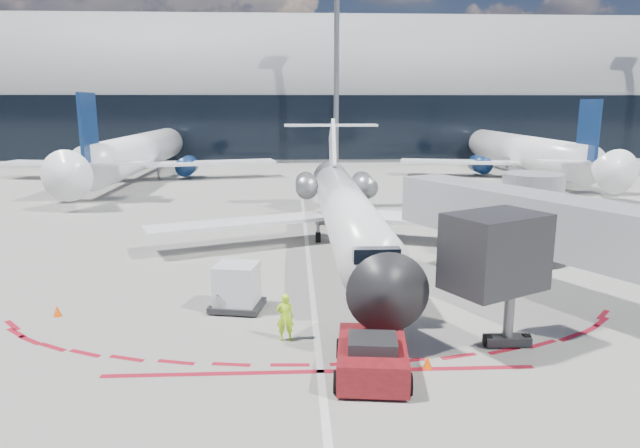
{
  "coord_description": "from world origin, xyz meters",
  "views": [
    {
      "loc": [
        -0.83,
        -28.47,
        8.52
      ],
      "look_at": [
        0.49,
        -1.1,
        2.65
      ],
      "focal_mm": 32.0,
      "sensor_mm": 36.0,
      "label": 1
    }
  ],
  "objects_px": {
    "uld_container": "(237,287)",
    "regional_jet": "(345,207)",
    "pushback_tug": "(372,357)",
    "ramp_worker": "(285,317)"
  },
  "relations": [
    {
      "from": "uld_container",
      "to": "regional_jet",
      "type": "bearing_deg",
      "value": 73.08
    },
    {
      "from": "regional_jet",
      "to": "uld_container",
      "type": "height_order",
      "value": "regional_jet"
    },
    {
      "from": "regional_jet",
      "to": "pushback_tug",
      "type": "xyz_separation_m",
      "value": [
        -0.62,
        -16.35,
        -1.82
      ]
    },
    {
      "from": "regional_jet",
      "to": "ramp_worker",
      "type": "xyz_separation_m",
      "value": [
        -3.4,
        -13.45,
        -1.55
      ]
    },
    {
      "from": "ramp_worker",
      "to": "regional_jet",
      "type": "bearing_deg",
      "value": -107.16
    },
    {
      "from": "uld_container",
      "to": "pushback_tug",
      "type": "bearing_deg",
      "value": -40.74
    },
    {
      "from": "pushback_tug",
      "to": "ramp_worker",
      "type": "relative_size",
      "value": 3.1
    },
    {
      "from": "ramp_worker",
      "to": "uld_container",
      "type": "distance_m",
      "value": 3.82
    },
    {
      "from": "pushback_tug",
      "to": "ramp_worker",
      "type": "bearing_deg",
      "value": 140.43
    },
    {
      "from": "regional_jet",
      "to": "pushback_tug",
      "type": "relative_size",
      "value": 5.26
    }
  ]
}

